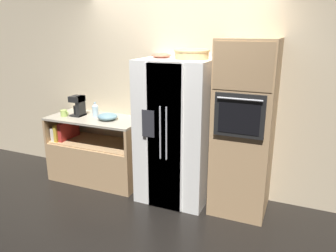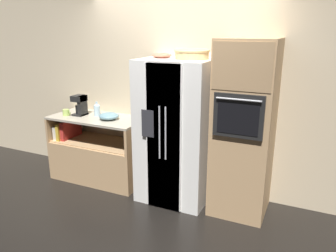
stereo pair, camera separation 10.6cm
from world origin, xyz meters
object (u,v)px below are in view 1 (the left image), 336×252
object	(u,v)px
refrigerator	(176,132)
mug	(64,113)
fruit_bowl	(161,55)
wall_oven	(244,129)
bottle_tall	(95,110)
coffee_maker	(78,105)
mixing_bowl	(108,116)
wicker_basket	(192,54)

from	to	relation	value
refrigerator	mug	xyz separation A→B (m)	(-1.66, -0.07, 0.08)
refrigerator	fruit_bowl	bearing A→B (deg)	163.47
refrigerator	wall_oven	distance (m)	0.84
wall_oven	bottle_tall	bearing A→B (deg)	178.28
fruit_bowl	coffee_maker	size ratio (longest dim) A/B	0.83
fruit_bowl	mixing_bowl	size ratio (longest dim) A/B	0.88
bottle_tall	coffee_maker	bearing A→B (deg)	-164.01
wicker_basket	coffee_maker	size ratio (longest dim) A/B	1.44
wicker_basket	bottle_tall	world-z (taller)	wicker_basket
wall_oven	mug	xyz separation A→B (m)	(-2.49, -0.11, -0.04)
refrigerator	coffee_maker	distance (m)	1.50
fruit_bowl	coffee_maker	xyz separation A→B (m)	(-1.27, -0.03, -0.72)
refrigerator	wall_oven	bearing A→B (deg)	2.61
wall_oven	bottle_tall	xyz separation A→B (m)	(-2.08, 0.06, 0.01)
refrigerator	bottle_tall	xyz separation A→B (m)	(-1.25, 0.10, 0.14)
coffee_maker	bottle_tall	bearing A→B (deg)	15.99
refrigerator	mug	size ratio (longest dim) A/B	14.00
wall_oven	wicker_basket	distance (m)	1.05
mixing_bowl	mug	bearing A→B (deg)	-172.81
wicker_basket	mixing_bowl	world-z (taller)	wicker_basket
fruit_bowl	coffee_maker	world-z (taller)	fruit_bowl
mixing_bowl	coffee_maker	world-z (taller)	coffee_maker
mixing_bowl	coffee_maker	bearing A→B (deg)	177.80
wall_oven	coffee_maker	size ratio (longest dim) A/B	7.11
bottle_tall	mixing_bowl	world-z (taller)	bottle_tall
bottle_tall	mixing_bowl	xyz separation A→B (m)	(0.26, -0.09, -0.05)
mug	mixing_bowl	distance (m)	0.67
coffee_maker	mixing_bowl	bearing A→B (deg)	-2.20
refrigerator	bottle_tall	size ratio (longest dim) A/B	8.72
fruit_bowl	wall_oven	bearing A→B (deg)	-1.44
fruit_bowl	mug	xyz separation A→B (m)	(-1.45, -0.13, -0.83)
wall_oven	mixing_bowl	bearing A→B (deg)	-179.28
wall_oven	bottle_tall	world-z (taller)	wall_oven
mug	refrigerator	bearing A→B (deg)	2.38
refrigerator	wicker_basket	bearing A→B (deg)	15.90
wicker_basket	mug	distance (m)	2.03
refrigerator	wicker_basket	xyz separation A→B (m)	(0.18, 0.05, 0.95)
refrigerator	fruit_bowl	distance (m)	0.94
refrigerator	wicker_basket	distance (m)	0.97
mug	coffee_maker	world-z (taller)	coffee_maker
refrigerator	fruit_bowl	size ratio (longest dim) A/B	7.48
coffee_maker	mug	bearing A→B (deg)	-149.91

